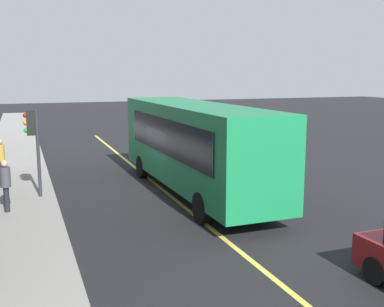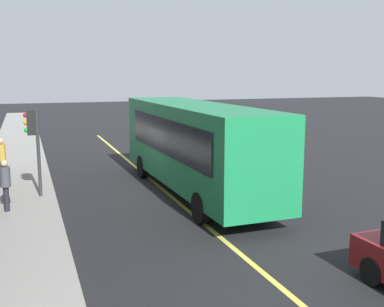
# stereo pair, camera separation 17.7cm
# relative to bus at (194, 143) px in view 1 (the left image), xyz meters

# --- Properties ---
(ground) EXTENTS (120.00, 120.00, 0.00)m
(ground) POSITION_rel_bus_xyz_m (0.79, 0.98, -1.99)
(ground) COLOR black
(sidewalk) EXTENTS (80.00, 2.87, 0.15)m
(sidewalk) POSITION_rel_bus_xyz_m (0.79, 6.60, -1.91)
(sidewalk) COLOR gray
(sidewalk) RESTS_ON ground
(lane_centre_stripe) EXTENTS (36.00, 0.16, 0.01)m
(lane_centre_stripe) POSITION_rel_bus_xyz_m (0.79, 0.98, -1.98)
(lane_centre_stripe) COLOR #D8D14C
(lane_centre_stripe) RESTS_ON ground
(bus) EXTENTS (11.18, 2.80, 3.50)m
(bus) POSITION_rel_bus_xyz_m (0.00, 0.00, 0.00)
(bus) COLOR #197F47
(bus) RESTS_ON ground
(traffic_light) EXTENTS (0.30, 0.52, 3.20)m
(traffic_light) POSITION_rel_bus_xyz_m (0.99, 5.85, 0.55)
(traffic_light) COLOR #2D2D33
(traffic_light) RESTS_ON sidewalk
(pedestrian_mid_block) EXTENTS (0.34, 0.34, 1.84)m
(pedestrian_mid_block) POSITION_rel_bus_xyz_m (4.05, 7.11, -0.72)
(pedestrian_mid_block) COLOR black
(pedestrian_mid_block) RESTS_ON sidewalk
(pedestrian_at_corner) EXTENTS (0.34, 0.34, 1.74)m
(pedestrian_at_corner) POSITION_rel_bus_xyz_m (-0.69, 6.82, -0.79)
(pedestrian_at_corner) COLOR black
(pedestrian_at_corner) RESTS_ON sidewalk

